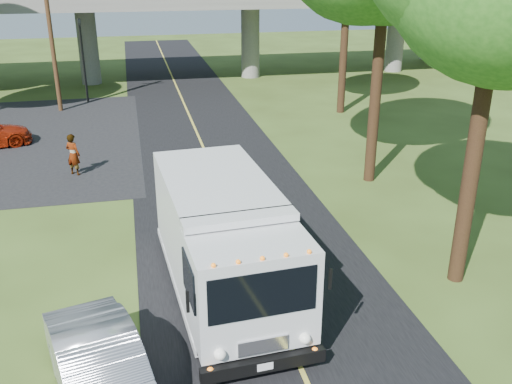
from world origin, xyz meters
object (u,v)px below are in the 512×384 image
object	(u,v)px
pedestrian	(73,155)
traffic_signal	(82,52)
step_van	(224,238)
silver_sedan	(102,375)
utility_pole	(51,33)

from	to	relation	value
pedestrian	traffic_signal	bearing A→B (deg)	-53.76
traffic_signal	pedestrian	size ratio (longest dim) A/B	2.87
step_van	silver_sedan	distance (m)	4.90
traffic_signal	silver_sedan	xyz separation A→B (m)	(1.73, -28.01, -2.42)
traffic_signal	step_van	distance (m)	24.87
traffic_signal	utility_pole	world-z (taller)	utility_pole
silver_sedan	step_van	bearing A→B (deg)	34.81
silver_sedan	traffic_signal	bearing A→B (deg)	78.80
utility_pole	silver_sedan	distance (m)	26.48
step_van	pedestrian	size ratio (longest dim) A/B	4.24
traffic_signal	pedestrian	xyz separation A→B (m)	(0.15, -13.71, -2.29)
traffic_signal	step_van	xyz separation A→B (m)	(4.85, -24.35, -1.49)
utility_pole	pedestrian	xyz separation A→B (m)	(1.65, -11.71, -3.69)
traffic_signal	utility_pole	size ratio (longest dim) A/B	0.58
silver_sedan	pedestrian	size ratio (longest dim) A/B	2.60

